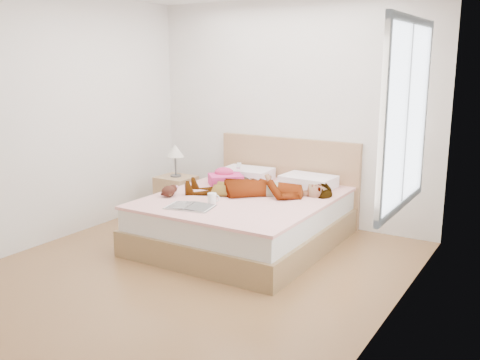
{
  "coord_description": "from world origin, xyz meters",
  "views": [
    {
      "loc": [
        2.78,
        -3.72,
        1.9
      ],
      "look_at": [
        0.0,
        0.85,
        0.7
      ],
      "focal_mm": 40.0,
      "sensor_mm": 36.0,
      "label": 1
    }
  ],
  "objects": [
    {
      "name": "phone",
      "position": [
        -0.41,
        1.49,
        0.7
      ],
      "size": [
        0.08,
        0.11,
        0.06
      ],
      "primitive_type": "cube",
      "rotation": [
        0.44,
        0.0,
        0.41
      ],
      "color": "silver",
      "rests_on": "bed"
    },
    {
      "name": "woman",
      "position": [
        0.09,
        1.09,
        0.62
      ],
      "size": [
        1.66,
        1.15,
        0.21
      ],
      "primitive_type": "imported",
      "rotation": [
        0.0,
        0.0,
        -1.16
      ],
      "color": "silver",
      "rests_on": "bed"
    },
    {
      "name": "coffee_mug",
      "position": [
        -0.13,
        0.53,
        0.56
      ],
      "size": [
        0.14,
        0.11,
        0.1
      ],
      "color": "white",
      "rests_on": "bed"
    },
    {
      "name": "magazine",
      "position": [
        -0.22,
        0.28,
        0.52
      ],
      "size": [
        0.49,
        0.38,
        0.03
      ],
      "color": "silver",
      "rests_on": "bed"
    },
    {
      "name": "plush_toy",
      "position": [
        -0.66,
        0.52,
        0.57
      ],
      "size": [
        0.15,
        0.21,
        0.12
      ],
      "color": "black",
      "rests_on": "bed"
    },
    {
      "name": "room_shell",
      "position": [
        1.77,
        0.3,
        1.5
      ],
      "size": [
        4.0,
        4.0,
        4.0
      ],
      "color": "white",
      "rests_on": "ground"
    },
    {
      "name": "nightstand",
      "position": [
        -1.19,
        1.3,
        0.3
      ],
      "size": [
        0.44,
        0.39,
        0.92
      ],
      "color": "olive",
      "rests_on": "ground"
    },
    {
      "name": "towel",
      "position": [
        -0.46,
        1.28,
        0.59
      ],
      "size": [
        0.47,
        0.47,
        0.19
      ],
      "color": "#D4397E",
      "rests_on": "bed"
    },
    {
      "name": "hair",
      "position": [
        -0.48,
        1.54,
        0.55
      ],
      "size": [
        0.53,
        0.62,
        0.08
      ],
      "primitive_type": "ellipsoid",
      "rotation": [
        0.0,
        0.0,
        -0.12
      ],
      "color": "black",
      "rests_on": "bed"
    },
    {
      "name": "bed",
      "position": [
        0.0,
        1.04,
        0.28
      ],
      "size": [
        1.8,
        2.08,
        1.0
      ],
      "color": "brown",
      "rests_on": "ground"
    },
    {
      "name": "ground",
      "position": [
        0.0,
        0.0,
        0.0
      ],
      "size": [
        4.0,
        4.0,
        0.0
      ],
      "primitive_type": "plane",
      "color": "#55301A",
      "rests_on": "ground"
    }
  ]
}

